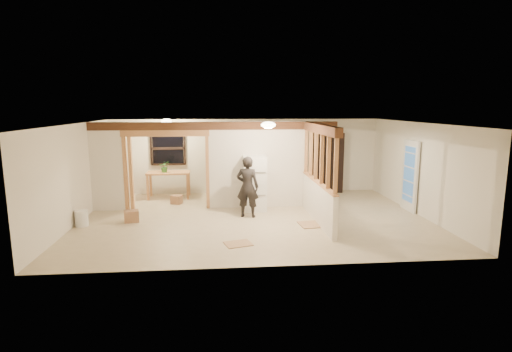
{
  "coord_description": "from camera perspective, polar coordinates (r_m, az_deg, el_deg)",
  "views": [
    {
      "loc": [
        -0.87,
        -10.19,
        2.94
      ],
      "look_at": [
        0.08,
        0.4,
        1.06
      ],
      "focal_mm": 28.0,
      "sensor_mm": 36.0,
      "label": 1
    }
  ],
  "objects": [
    {
      "name": "bookshelf",
      "position": [
        13.82,
        10.19,
        1.87
      ],
      "size": [
        1.02,
        0.34,
        2.04
      ],
      "primitive_type": "cube",
      "color": "black",
      "rests_on": "floor"
    },
    {
      "name": "box_util_b",
      "position": [
        13.12,
        -18.81,
        -2.9
      ],
      "size": [
        0.37,
        0.37,
        0.26
      ],
      "primitive_type": "cube",
      "rotation": [
        0.0,
        0.0,
        0.39
      ],
      "color": "#976A49",
      "rests_on": "floor"
    },
    {
      "name": "wall_right",
      "position": [
        11.64,
        22.41,
        0.9
      ],
      "size": [
        0.01,
        6.5,
        2.5
      ],
      "primitive_type": "cube",
      "color": "silver",
      "rests_on": "floor"
    },
    {
      "name": "bucket",
      "position": [
        10.8,
        -23.65,
        -5.56
      ],
      "size": [
        0.41,
        0.41,
        0.4
      ],
      "primitive_type": "cylinder",
      "rotation": [
        0.0,
        0.0,
        0.37
      ],
      "color": "white",
      "rests_on": "floor"
    },
    {
      "name": "wall_front",
      "position": [
        7.19,
        1.98,
        -3.58
      ],
      "size": [
        9.0,
        0.01,
        2.5
      ],
      "primitive_type": "cube",
      "color": "silver",
      "rests_on": "floor"
    },
    {
      "name": "shop_vac",
      "position": [
        13.21,
        -18.89,
        -1.9
      ],
      "size": [
        0.57,
        0.57,
        0.68
      ],
      "primitive_type": "cylinder",
      "rotation": [
        0.0,
        0.0,
        0.1
      ],
      "color": "#A80D18",
      "rests_on": "floor"
    },
    {
      "name": "ceiling_dome_main",
      "position": [
        9.77,
        1.77,
        7.3
      ],
      "size": [
        0.36,
        0.36,
        0.16
      ],
      "primitive_type": "ellipsoid",
      "color": "#FFEABF",
      "rests_on": "ceiling"
    },
    {
      "name": "french_door",
      "position": [
        12.0,
        21.12,
        0.02
      ],
      "size": [
        0.12,
        0.86,
        2.0
      ],
      "primitive_type": "cube",
      "color": "white",
      "rests_on": "floor"
    },
    {
      "name": "woman",
      "position": [
        10.58,
        -1.22,
        -1.56
      ],
      "size": [
        0.68,
        0.54,
        1.64
      ],
      "primitive_type": "imported",
      "rotation": [
        0.0,
        0.0,
        2.86
      ],
      "color": "#262324",
      "rests_on": "floor"
    },
    {
      "name": "header_beam_back",
      "position": [
        11.4,
        -5.82,
        7.14
      ],
      "size": [
        7.0,
        0.18,
        0.22
      ],
      "primitive_type": "cube",
      "color": "#522F1C",
      "rests_on": "ceiling"
    },
    {
      "name": "work_table",
      "position": [
        13.16,
        -12.34,
        -1.24
      ],
      "size": [
        1.37,
        0.7,
        0.85
      ],
      "primitive_type": "cube",
      "rotation": [
        0.0,
        0.0,
        0.02
      ],
      "color": "#BB814E",
      "rests_on": "floor"
    },
    {
      "name": "potted_plant",
      "position": [
        12.98,
        -12.91,
        1.31
      ],
      "size": [
        0.34,
        0.3,
        0.36
      ],
      "primitive_type": "imported",
      "rotation": [
        0.0,
        0.0,
        0.05
      ],
      "color": "#29642B",
      "rests_on": "work_table"
    },
    {
      "name": "floor",
      "position": [
        10.64,
        -0.24,
        -6.06
      ],
      "size": [
        9.0,
        6.5,
        0.01
      ],
      "primitive_type": "cube",
      "color": "#C3AF91",
      "rests_on": "ground"
    },
    {
      "name": "wall_back",
      "position": [
        13.57,
        -1.42,
        2.85
      ],
      "size": [
        9.0,
        0.01,
        2.5
      ],
      "primitive_type": "cube",
      "color": "silver",
      "rests_on": "floor"
    },
    {
      "name": "hanging_bulb",
      "position": [
        11.87,
        -10.64,
        6.16
      ],
      "size": [
        0.07,
        0.07,
        0.07
      ],
      "primitive_type": "ellipsoid",
      "color": "#FFD88C",
      "rests_on": "ceiling"
    },
    {
      "name": "floor_panel_far",
      "position": [
        8.72,
        -2.56,
        -9.64
      ],
      "size": [
        0.66,
        0.59,
        0.02
      ],
      "primitive_type": "cube",
      "rotation": [
        0.0,
        0.0,
        0.29
      ],
      "color": "tan",
      "rests_on": "floor"
    },
    {
      "name": "ceiling",
      "position": [
        10.24,
        -0.25,
        7.54
      ],
      "size": [
        9.0,
        6.5,
        0.01
      ],
      "primitive_type": "cube",
      "color": "white"
    },
    {
      "name": "ceiling_dome_util",
      "position": [
        12.6,
        -12.67,
        7.67
      ],
      "size": [
        0.32,
        0.32,
        0.14
      ],
      "primitive_type": "ellipsoid",
      "color": "#FFEABF",
      "rests_on": "ceiling"
    },
    {
      "name": "partition_left_stub",
      "position": [
        11.94,
        -20.52,
        1.23
      ],
      "size": [
        0.9,
        0.12,
        2.5
      ],
      "primitive_type": "cube",
      "color": "silver",
      "rests_on": "floor"
    },
    {
      "name": "partition_center",
      "position": [
        11.56,
        0.24,
        1.6
      ],
      "size": [
        2.8,
        0.12,
        2.5
      ],
      "primitive_type": "cube",
      "color": "silver",
      "rests_on": "floor"
    },
    {
      "name": "box_util_a",
      "position": [
        12.38,
        -11.3,
        -3.32
      ],
      "size": [
        0.37,
        0.34,
        0.26
      ],
      "primitive_type": "cube",
      "rotation": [
        0.0,
        0.0,
        -0.33
      ],
      "color": "#976A49",
      "rests_on": "floor"
    },
    {
      "name": "header_beam_right",
      "position": [
        10.11,
        9.08,
        6.71
      ],
      "size": [
        0.18,
        3.3,
        0.22
      ],
      "primitive_type": "cube",
      "color": "#522F1C",
      "rests_on": "ceiling"
    },
    {
      "name": "window_back",
      "position": [
        13.54,
        -12.47,
        3.87
      ],
      "size": [
        1.12,
        0.1,
        1.1
      ],
      "primitive_type": "cube",
      "color": "black",
      "rests_on": "wall_back"
    },
    {
      "name": "floor_panel_near",
      "position": [
        10.15,
        7.99,
        -6.87
      ],
      "size": [
        0.67,
        0.67,
        0.02
      ],
      "primitive_type": "cube",
      "rotation": [
        0.0,
        0.0,
        0.11
      ],
      "color": "tan",
      "rests_on": "floor"
    },
    {
      "name": "pony_wall",
      "position": [
        10.39,
        8.8,
        -3.7
      ],
      "size": [
        0.12,
        3.2,
        1.0
      ],
      "primitive_type": "cube",
      "color": "silver",
      "rests_on": "floor"
    },
    {
      "name": "box_front",
      "position": [
        10.77,
        -17.37,
        -5.5
      ],
      "size": [
        0.42,
        0.37,
        0.29
      ],
      "primitive_type": "cube",
      "rotation": [
        0.0,
        0.0,
        0.25
      ],
      "color": "#976A49",
      "rests_on": "floor"
    },
    {
      "name": "refrigerator",
      "position": [
        11.27,
        -0.19,
        -1.06
      ],
      "size": [
        0.64,
        0.62,
        1.55
      ],
      "primitive_type": "cube",
      "color": "white",
      "rests_on": "floor"
    },
    {
      "name": "wall_left",
      "position": [
        10.95,
        -24.42,
        0.22
      ],
      "size": [
        0.01,
        6.5,
        2.5
      ],
      "primitive_type": "cube",
      "color": "silver",
      "rests_on": "floor"
    },
    {
      "name": "doorway_frame",
      "position": [
        11.64,
        -12.62,
        0.66
      ],
      "size": [
        2.46,
        0.14,
        2.2
      ],
      "primitive_type": "cube",
      "color": "#BB814E",
      "rests_on": "floor"
    },
    {
      "name": "stud_partition",
      "position": [
        10.18,
        8.97,
        2.66
      ],
      "size": [
        0.14,
        3.2,
        1.32
      ],
      "primitive_type": "cube",
      "color": "#BB814E",
      "rests_on": "pony_wall"
    }
  ]
}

